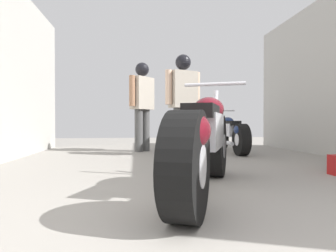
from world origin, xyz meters
TOP-DOWN VIEW (x-y plane):
  - ground_plane at (0.00, 3.08)m, footprint 14.81×14.81m
  - motorcycle_maroon_cruiser at (-0.14, 1.68)m, footprint 1.06×2.08m
  - motorcycle_black_naked at (1.17, 4.88)m, footprint 0.55×1.85m
  - mechanic_in_blue at (0.14, 4.42)m, footprint 0.69×0.41m
  - mechanic_with_helmet at (-0.56, 5.26)m, footprint 0.57×0.59m

SIDE VIEW (x-z plane):
  - ground_plane at x=0.00m, z-range 0.00..0.00m
  - motorcycle_black_naked at x=1.17m, z-range -0.07..0.80m
  - motorcycle_maroon_cruiser at x=-0.14m, z-range -0.08..0.94m
  - mechanic_in_blue at x=0.14m, z-range 0.18..1.97m
  - mechanic_with_helmet at x=-0.56m, z-range 0.18..1.98m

